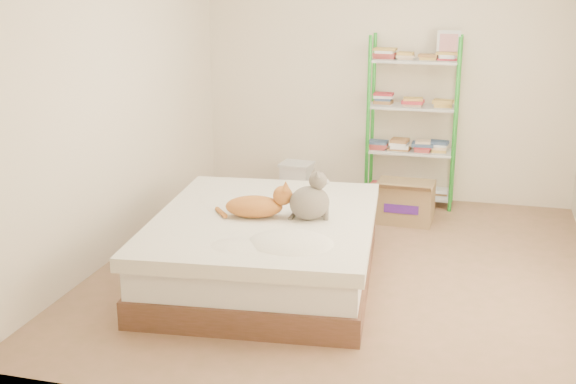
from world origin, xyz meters
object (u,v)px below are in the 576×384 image
(grey_cat, at_px, (310,196))
(white_bin, at_px, (297,180))
(cardboard_box, at_px, (405,202))
(orange_cat, at_px, (254,204))
(bed, at_px, (265,248))
(shelf_unit, at_px, (413,120))

(grey_cat, xyz_separation_m, white_bin, (-0.65, 2.18, -0.51))
(cardboard_box, distance_m, white_bin, 1.28)
(orange_cat, distance_m, grey_cat, 0.42)
(bed, xyz_separation_m, white_bin, (-0.31, 2.18, -0.07))
(orange_cat, bearing_deg, bed, 25.61)
(bed, xyz_separation_m, cardboard_box, (0.88, 1.68, -0.07))
(orange_cat, xyz_separation_m, cardboard_box, (0.94, 1.73, -0.43))
(bed, xyz_separation_m, shelf_unit, (0.87, 2.25, 0.61))
(grey_cat, height_order, white_bin, grey_cat)
(cardboard_box, bearing_deg, grey_cat, -105.42)
(white_bin, bearing_deg, grey_cat, -73.43)
(bed, height_order, cardboard_box, bed)
(orange_cat, bearing_deg, shelf_unit, 55.83)
(orange_cat, relative_size, white_bin, 1.36)
(cardboard_box, bearing_deg, white_bin, 159.42)
(grey_cat, relative_size, cardboard_box, 0.67)
(bed, bearing_deg, shelf_unit, 63.26)
(cardboard_box, relative_size, white_bin, 1.48)
(orange_cat, distance_m, shelf_unit, 2.50)
(orange_cat, distance_m, cardboard_box, 2.02)
(grey_cat, xyz_separation_m, cardboard_box, (0.53, 1.68, -0.51))
(orange_cat, height_order, shelf_unit, shelf_unit)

